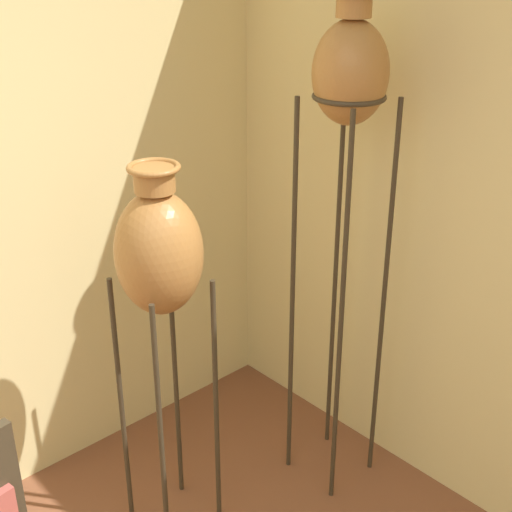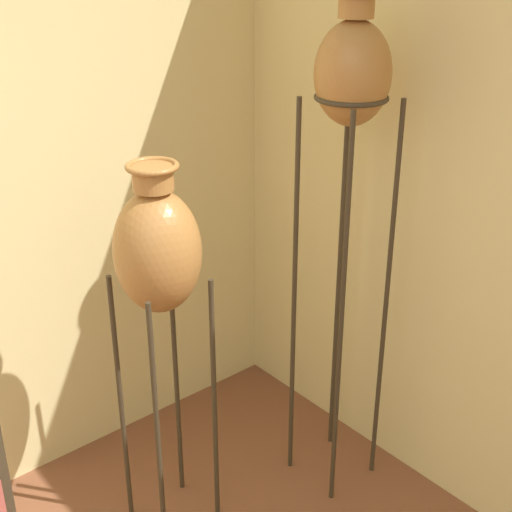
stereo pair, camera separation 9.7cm
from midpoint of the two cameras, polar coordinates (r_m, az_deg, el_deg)
name	(u,v)px [view 1 (the left image)]	position (r m, az deg, el deg)	size (l,w,h in m)	color
vase_stand_tall	(349,91)	(2.65, 6.42, 12.99)	(0.28, 0.28, 2.06)	#382D1E
vase_stand_medium	(159,257)	(2.51, -8.86, -0.08)	(0.31, 0.31, 1.55)	#382D1E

